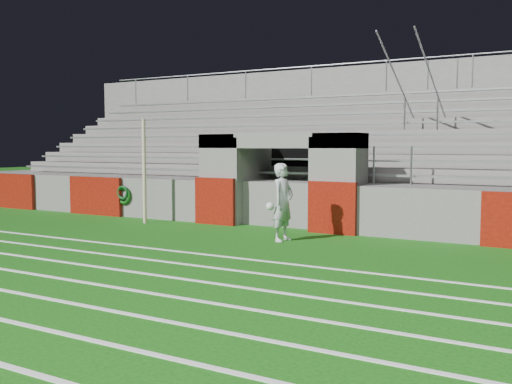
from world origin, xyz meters
The scene contains 6 objects.
ground centered at (0.00, 0.00, 0.00)m, with size 90.00×90.00×0.00m, color #12500D.
field_post centered at (-3.77, 2.19, 1.52)m, with size 0.11×0.11×3.05m, color #C6B893.
field_markings centered at (0.00, -5.00, 0.01)m, with size 28.00×8.09×0.01m.
stadium_structure centered at (0.00, 7.97, 1.49)m, with size 26.00×8.48×5.42m.
goalkeeper_with_ball centered at (1.19, 1.34, 0.93)m, with size 0.53×0.77×1.86m.
hose_coil centered at (-5.28, 2.93, 0.72)m, with size 0.58×0.15×0.61m.
Camera 1 is at (7.24, -10.69, 2.26)m, focal length 40.00 mm.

